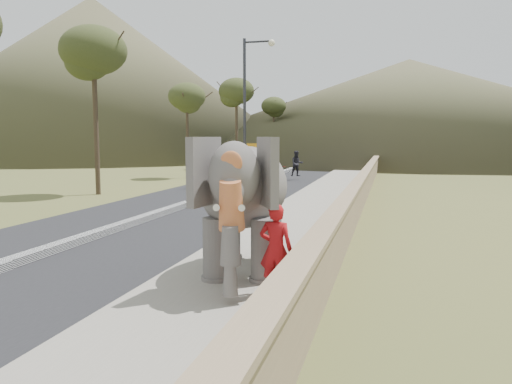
# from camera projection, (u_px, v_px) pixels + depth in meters

# --- Properties ---
(ground) EXTENTS (160.00, 160.00, 0.00)m
(ground) POSITION_uv_depth(u_px,v_px,m) (225.00, 295.00, 8.83)
(ground) COLOR olive
(ground) RESTS_ON ground
(road) EXTENTS (7.00, 120.00, 0.03)m
(road) POSITION_uv_depth(u_px,v_px,m) (186.00, 207.00, 19.72)
(road) COLOR black
(road) RESTS_ON ground
(median) EXTENTS (0.35, 120.00, 0.22)m
(median) POSITION_uv_depth(u_px,v_px,m) (186.00, 204.00, 19.71)
(median) COLOR black
(median) RESTS_ON ground
(walkway) EXTENTS (3.00, 120.00, 0.15)m
(walkway) POSITION_uv_depth(u_px,v_px,m) (312.00, 210.00, 18.42)
(walkway) COLOR #9E9687
(walkway) RESTS_ON ground
(parapet) EXTENTS (0.30, 120.00, 1.10)m
(parapet) POSITION_uv_depth(u_px,v_px,m) (357.00, 199.00, 17.93)
(parapet) COLOR tan
(parapet) RESTS_ON ground
(lamppost) EXTENTS (1.76, 0.36, 8.00)m
(lamppost) POSITION_uv_depth(u_px,v_px,m) (250.00, 98.00, 26.99)
(lamppost) COLOR #2D2C31
(lamppost) RESTS_ON ground
(signboard) EXTENTS (0.60, 0.08, 2.40)m
(signboard) POSITION_uv_depth(u_px,v_px,m) (252.00, 157.00, 27.08)
(signboard) COLOR #2D2D33
(signboard) RESTS_ON ground
(hill_left) EXTENTS (60.00, 60.00, 22.00)m
(hill_left) POSITION_uv_depth(u_px,v_px,m) (94.00, 77.00, 70.21)
(hill_left) COLOR brown
(hill_left) RESTS_ON ground
(hill_far) EXTENTS (80.00, 80.00, 14.00)m
(hill_far) POSITION_uv_depth(u_px,v_px,m) (408.00, 107.00, 73.90)
(hill_far) COLOR brown
(hill_far) RESTS_ON ground
(elephant_and_man) EXTENTS (2.42, 3.84, 2.60)m
(elephant_and_man) POSITION_uv_depth(u_px,v_px,m) (246.00, 205.00, 9.87)
(elephant_and_man) COLOR slate
(elephant_and_man) RESTS_ON ground
(motorcyclist) EXTENTS (2.19, 1.79, 1.88)m
(motorcyclist) POSITION_uv_depth(u_px,v_px,m) (288.00, 169.00, 31.70)
(motorcyclist) COLOR maroon
(motorcyclist) RESTS_ON ground
(trees) EXTENTS (47.55, 44.81, 8.14)m
(trees) POSITION_uv_depth(u_px,v_px,m) (392.00, 123.00, 33.05)
(trees) COLOR #473828
(trees) RESTS_ON ground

